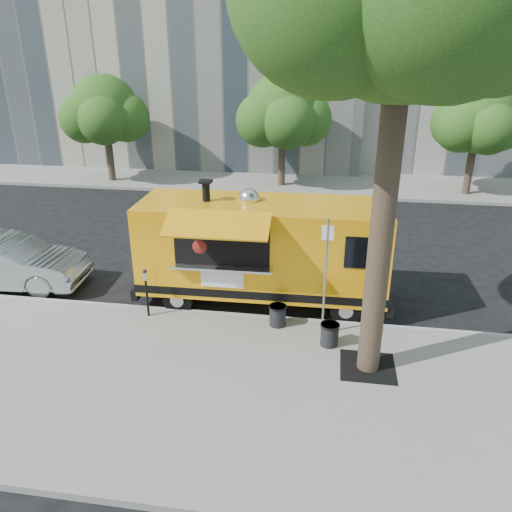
% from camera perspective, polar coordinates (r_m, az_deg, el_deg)
% --- Properties ---
extents(ground, '(120.00, 120.00, 0.00)m').
position_cam_1_polar(ground, '(14.10, 1.37, -5.58)').
color(ground, black).
rests_on(ground, ground).
extents(sidewalk, '(60.00, 6.00, 0.15)m').
position_cam_1_polar(sidewalk, '(10.74, -1.54, -15.30)').
color(sidewalk, gray).
rests_on(sidewalk, ground).
extents(curb, '(60.00, 0.14, 0.16)m').
position_cam_1_polar(curb, '(13.26, 0.84, -7.19)').
color(curb, '#999993').
rests_on(curb, ground).
extents(far_sidewalk, '(60.00, 5.00, 0.15)m').
position_cam_1_polar(far_sidewalk, '(26.69, 5.24, 8.32)').
color(far_sidewalk, gray).
rests_on(far_sidewalk, ground).
extents(tree_well, '(1.20, 1.20, 0.02)m').
position_cam_1_polar(tree_well, '(11.59, 12.63, -12.24)').
color(tree_well, black).
rests_on(tree_well, sidewalk).
extents(far_tree_a, '(3.42, 3.42, 5.36)m').
position_cam_1_polar(far_tree_a, '(27.35, -16.90, 15.72)').
color(far_tree_a, '#33261C').
rests_on(far_tree_a, far_sidewalk).
extents(far_tree_b, '(3.60, 3.60, 5.50)m').
position_cam_1_polar(far_tree_b, '(25.30, 3.07, 16.25)').
color(far_tree_b, '#33261C').
rests_on(far_tree_b, far_sidewalk).
extents(far_tree_c, '(3.24, 3.24, 5.21)m').
position_cam_1_polar(far_tree_c, '(25.70, 24.04, 14.25)').
color(far_tree_c, '#33261C').
rests_on(far_tree_c, far_sidewalk).
extents(sign_post, '(0.28, 0.06, 3.00)m').
position_cam_1_polar(sign_post, '(11.80, 7.94, -1.72)').
color(sign_post, silver).
rests_on(sign_post, sidewalk).
extents(parking_meter, '(0.11, 0.11, 1.33)m').
position_cam_1_polar(parking_meter, '(13.18, -12.45, -3.50)').
color(parking_meter, black).
rests_on(parking_meter, sidewalk).
extents(food_truck, '(7.00, 3.32, 3.44)m').
position_cam_1_polar(food_truck, '(13.59, 0.64, 0.82)').
color(food_truck, '#F49E0C').
rests_on(food_truck, ground).
extents(sedan, '(4.81, 1.94, 1.55)m').
position_cam_1_polar(sedan, '(16.62, -26.69, -0.64)').
color(sedan, '#9D9EA3').
rests_on(sedan, ground).
extents(trash_bin_left, '(0.45, 0.45, 0.54)m').
position_cam_1_polar(trash_bin_left, '(12.71, 2.49, -6.72)').
color(trash_bin_left, black).
rests_on(trash_bin_left, sidewalk).
extents(trash_bin_right, '(0.46, 0.46, 0.55)m').
position_cam_1_polar(trash_bin_right, '(12.04, 8.41, -8.77)').
color(trash_bin_right, black).
rests_on(trash_bin_right, sidewalk).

